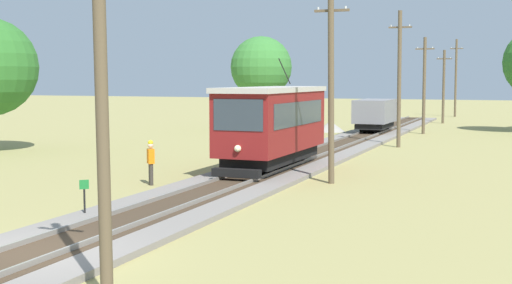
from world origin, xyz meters
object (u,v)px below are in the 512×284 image
object	(u,v)px
freight_car	(375,114)
utility_pole_near_tram	(331,84)
utility_pole_far	(424,85)
trackside_signal_marker	(84,197)
track_worker	(151,160)
gravel_pile	(330,126)
utility_pole_mid	(399,78)
red_tram	(273,124)
utility_pole_foreground	(101,71)
tree_right_far	(261,67)
utility_pole_distant	(444,86)
utility_pole_horizon	(456,77)

from	to	relation	value
freight_car	utility_pole_near_tram	xyz separation A→B (m)	(3.34, -25.08, 2.42)
utility_pole_far	trackside_signal_marker	size ratio (longest dim) A/B	6.19
utility_pole_far	track_worker	world-z (taller)	utility_pole_far
gravel_pile	track_worker	distance (m)	29.38
utility_pole_far	utility_pole_mid	bearing A→B (deg)	-90.00
red_tram	utility_pole_foreground	bearing A→B (deg)	-79.69
red_tram	tree_right_far	distance (m)	26.00
utility_pole_far	utility_pole_distant	world-z (taller)	utility_pole_far
freight_car	utility_pole_far	size ratio (longest dim) A/B	0.71
utility_pole_foreground	gravel_pile	world-z (taller)	utility_pole_foreground
utility_pole_far	utility_pole_horizon	size ratio (longest dim) A/B	0.86
freight_car	utility_pole_horizon	size ratio (longest dim) A/B	0.61
utility_pole_far	gravel_pile	bearing A→B (deg)	-177.13
utility_pole_horizon	tree_right_far	bearing A→B (deg)	-116.75
utility_pole_mid	utility_pole_horizon	world-z (taller)	utility_pole_horizon
utility_pole_foreground	trackside_signal_marker	distance (m)	9.03
gravel_pile	tree_right_far	distance (m)	7.49
red_tram	utility_pole_near_tram	world-z (taller)	utility_pole_near_tram
tree_right_far	utility_pole_far	bearing A→B (deg)	2.15
utility_pole_foreground	freight_car	bearing A→B (deg)	94.66
utility_pole_horizon	utility_pole_near_tram	bearing A→B (deg)	-90.00
utility_pole_foreground	utility_pole_mid	distance (m)	31.62
utility_pole_near_tram	utility_pole_distant	distance (m)	40.31
utility_pole_far	gravel_pile	size ratio (longest dim) A/B	3.12
freight_car	utility_pole_foreground	distance (m)	41.15
utility_pole_near_tram	utility_pole_distant	world-z (taller)	utility_pole_near_tram
utility_pole_near_tram	gravel_pile	bearing A→B (deg)	105.15
red_tram	tree_right_far	world-z (taller)	tree_right_far
utility_pole_horizon	tree_right_far	xyz separation A→B (m)	(-13.01, -25.82, 0.78)
trackside_signal_marker	track_worker	distance (m)	6.67
utility_pole_far	gravel_pile	xyz separation A→B (m)	(-7.19, -0.36, -3.32)
utility_pole_horizon	gravel_pile	world-z (taller)	utility_pole_horizon
utility_pole_far	tree_right_far	distance (m)	13.10
red_tram	utility_pole_far	size ratio (longest dim) A/B	1.17
utility_pole_foreground	utility_pole_horizon	size ratio (longest dim) A/B	1.00
freight_car	utility_pole_horizon	xyz separation A→B (m)	(3.34, 27.16, 2.78)
utility_pole_horizon	gravel_pile	xyz separation A→B (m)	(-7.19, -25.69, -3.92)
trackside_signal_marker	red_tram	bearing A→B (deg)	81.68
freight_car	utility_pole_distant	world-z (taller)	utility_pole_distant
utility_pole_mid	tree_right_far	bearing A→B (deg)	140.73
utility_pole_mid	trackside_signal_marker	bearing A→B (deg)	-101.39
utility_pole_far	track_worker	size ratio (longest dim) A/B	4.09
red_tram	tree_right_far	bearing A→B (deg)	112.01
utility_pole_far	utility_pole_horizon	world-z (taller)	utility_pole_horizon
gravel_pile	tree_right_far	size ratio (longest dim) A/B	0.31
red_tram	utility_pole_distant	xyz separation A→B (m)	(3.33, 37.84, 1.34)
freight_car	tree_right_far	bearing A→B (deg)	172.14
utility_pole_mid	utility_pole_distant	bearing A→B (deg)	90.00
track_worker	tree_right_far	world-z (taller)	tree_right_far
utility_pole_distant	trackside_signal_marker	world-z (taller)	utility_pole_distant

